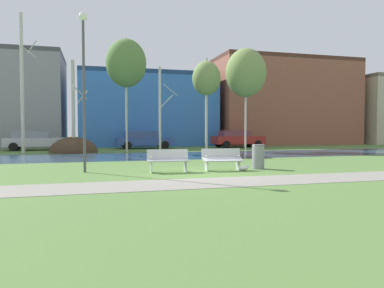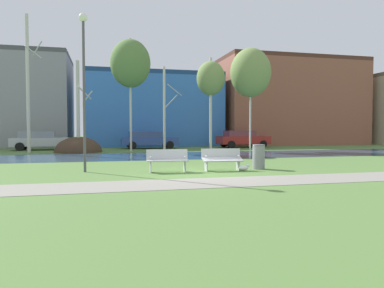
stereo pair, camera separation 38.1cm
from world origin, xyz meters
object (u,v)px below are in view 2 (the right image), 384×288
bench_left (168,160)px  parked_sedan_second_blue (148,139)px  bench_right (222,159)px  seagull (244,168)px  parked_van_nearest_silver (41,140)px  trash_bin (259,156)px  streetlamp (84,68)px  parked_hatch_third_red (242,139)px

bench_left → parked_sedan_second_blue: 16.76m
bench_right → seagull: bearing=-25.3°
parked_van_nearest_silver → bench_right: bearing=-60.7°
bench_right → parked_sedan_second_blue: parked_sedan_second_blue is taller
trash_bin → streetlamp: (-6.94, 0.62, 3.44)m
bench_left → bench_right: size_ratio=1.00×
bench_left → parked_hatch_third_red: (9.61, 16.37, 0.32)m
parked_sedan_second_blue → trash_bin: bearing=-81.3°
trash_bin → parked_sedan_second_blue: size_ratio=0.21×
bench_left → streetlamp: (-3.09, 0.80, 3.49)m
seagull → parked_hatch_third_red: (6.63, 16.75, 0.66)m
bench_right → seagull: (0.79, -0.37, -0.34)m
bench_right → streetlamp: size_ratio=0.27×
seagull → parked_sedan_second_blue: parked_sedan_second_blue is taller
seagull → parked_sedan_second_blue: size_ratio=0.10×
bench_left → bench_right: 2.19m
bench_left → parked_van_nearest_silver: parked_van_nearest_silver is taller
seagull → parked_van_nearest_silver: 19.64m
bench_right → parked_hatch_third_red: bearing=65.6°
bench_left → bench_right: bearing=0.0°
parked_sedan_second_blue → bench_right: bearing=-87.0°
streetlamp → parked_van_nearest_silver: bearing=104.2°
parked_van_nearest_silver → bench_left: bearing=-66.8°
trash_bin → parked_van_nearest_silver: 19.63m
streetlamp → bench_right: bearing=-8.6°
bench_right → parked_hatch_third_red: (7.42, 16.37, 0.32)m
bench_left → trash_bin: (3.85, 0.17, 0.05)m
trash_bin → parked_hatch_third_red: bearing=70.4°
streetlamp → parked_sedan_second_blue: (4.41, 15.91, -3.20)m
bench_left → parked_hatch_third_red: size_ratio=0.36×
bench_right → bench_left: bearing=180.0°
parked_sedan_second_blue → bench_left: bearing=-94.5°
trash_bin → parked_sedan_second_blue: 16.72m
bench_right → parked_sedan_second_blue: bearing=93.0°
parked_sedan_second_blue → parked_van_nearest_silver: bearing=-178.5°
bench_right → trash_bin: bearing=6.0°
seagull → bench_left: bearing=172.9°
seagull → parked_hatch_third_red: bearing=68.4°
seagull → parked_van_nearest_silver: parked_van_nearest_silver is taller
bench_right → seagull: size_ratio=3.38×
bench_left → parked_van_nearest_silver: bearing=113.2°
parked_hatch_third_red → seagull: bearing=-111.6°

